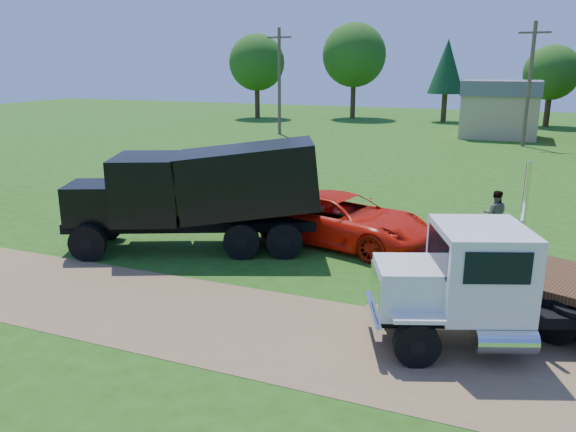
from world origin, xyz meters
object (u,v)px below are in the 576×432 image
at_px(white_semi_tractor, 481,287).
at_px(spectator_a, 506,307).
at_px(black_dump_truck, 202,190).
at_px(orange_pickup, 343,219).

bearing_deg(white_semi_tractor, spectator_a, -8.89).
relative_size(white_semi_tractor, black_dump_truck, 0.81).
height_order(white_semi_tractor, orange_pickup, white_semi_tractor).
distance_m(white_semi_tractor, black_dump_truck, 9.76).
relative_size(orange_pickup, spectator_a, 3.24).
xyz_separation_m(white_semi_tractor, spectator_a, (0.53, 0.11, -0.42)).
bearing_deg(spectator_a, black_dump_truck, 141.37).
distance_m(black_dump_truck, orange_pickup, 4.88).
bearing_deg(white_semi_tractor, orange_pickup, 108.56).
bearing_deg(spectator_a, white_semi_tractor, 173.59).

